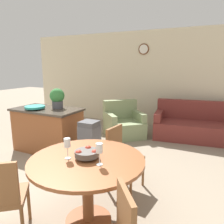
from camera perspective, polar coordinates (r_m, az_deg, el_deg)
wall_back at (r=6.42m, az=9.57°, el=8.45°), size 8.00×0.09×2.70m
dining_table at (r=2.48m, az=-6.47°, el=-15.71°), size 1.24×1.24×0.78m
dining_chair_near_left at (r=2.54m, az=-26.85°, el=-18.83°), size 0.59×0.59×0.89m
dining_chair_far_side at (r=3.19m, az=2.42°, el=-10.96°), size 0.46×0.46×0.89m
fruit_bowl at (r=2.38m, az=-6.58°, el=-10.63°), size 0.26×0.26×0.11m
wine_glass_left at (r=2.37m, az=-11.63°, el=-8.08°), size 0.07×0.07×0.23m
wine_glass_right at (r=2.19m, az=-3.35°, el=-9.61°), size 0.07×0.07×0.23m
kitchen_island at (r=4.72m, az=-16.41°, el=-4.41°), size 1.38×0.76×0.89m
teal_bowl at (r=4.62m, az=-19.50°, el=1.23°), size 0.39×0.39×0.06m
potted_plant at (r=4.59m, az=-14.11°, el=3.71°), size 0.30×0.30×0.40m
trash_bin at (r=4.05m, az=-5.88°, el=-7.71°), size 0.32×0.32×0.77m
couch at (r=5.65m, az=22.12°, el=-3.64°), size 2.23×1.16×0.89m
armchair at (r=5.47m, az=3.02°, el=-3.29°), size 1.20×1.20×0.88m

